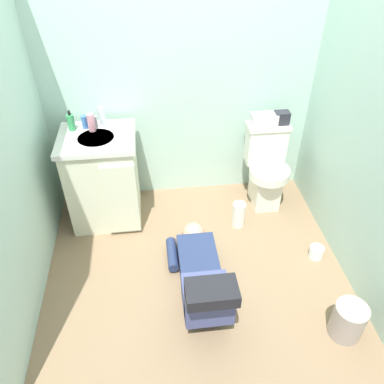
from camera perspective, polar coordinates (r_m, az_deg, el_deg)
ground_plane at (r=3.10m, az=0.44°, el=-10.95°), size 2.76×2.99×0.04m
wall_back at (r=3.25m, az=-1.83°, el=18.05°), size 2.42×0.08×2.40m
wall_right at (r=2.71m, az=26.38°, el=9.65°), size 0.08×1.99×2.40m
toilet at (r=3.50m, az=10.90°, el=3.59°), size 0.36×0.46×0.75m
vanity_cabinet at (r=3.30m, az=-12.92°, el=1.98°), size 0.60×0.53×0.82m
faucet at (r=3.19m, az=-13.97°, el=10.05°), size 0.02×0.02×0.10m
person_plumber at (r=2.78m, az=1.42°, el=-12.39°), size 0.39×1.06×0.52m
tissue_box at (r=3.34m, az=10.62°, el=10.53°), size 0.22×0.11×0.10m
toiletry_bag at (r=3.39m, az=13.10°, el=10.65°), size 0.12×0.09×0.11m
soap_dispenser at (r=3.20m, az=-17.45°, el=9.81°), size 0.06×0.06×0.17m
bottle_blue at (r=3.21m, az=-15.57°, el=9.94°), size 0.05×0.05×0.10m
bottle_pink at (r=3.15m, az=-14.69°, el=9.93°), size 0.06×0.06×0.14m
bottle_clear at (r=3.19m, az=-13.19°, el=10.78°), size 0.05×0.05×0.16m
trash_can at (r=2.81m, az=22.07°, el=-17.22°), size 0.21×0.21×0.26m
paper_towel_roll at (r=3.34m, az=6.90°, el=-3.35°), size 0.11×0.11×0.24m
toilet_paper_roll at (r=3.26m, az=17.90°, el=-8.44°), size 0.11×0.11×0.10m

